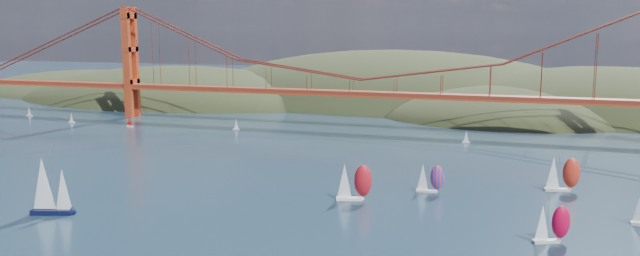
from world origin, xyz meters
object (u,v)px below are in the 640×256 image
object	(u,v)px
racer_1	(551,223)
racer_3	(562,173)
sloop_navy	(49,187)
racer_0	(353,181)
racer_rwb	(430,178)

from	to	relation	value
racer_1	racer_3	bearing A→B (deg)	60.34
sloop_navy	racer_1	distance (m)	115.64
racer_0	racer_1	distance (m)	51.48
racer_rwb	racer_0	bearing A→B (deg)	-147.15
sloop_navy	racer_3	world-z (taller)	sloop_navy
sloop_navy	racer_rwb	distance (m)	97.60
sloop_navy	racer_0	xyz separation A→B (m)	(66.49, 34.88, -1.78)
racer_3	racer_rwb	size ratio (longest dim) A/B	1.24
racer_0	racer_3	xyz separation A→B (m)	(52.20, 26.83, -0.02)
racer_1	racer_rwb	size ratio (longest dim) A/B	1.05
racer_0	racer_rwb	bearing A→B (deg)	23.59
racer_3	racer_rwb	xyz separation A→B (m)	(-34.43, -12.53, -0.99)
racer_3	racer_rwb	world-z (taller)	racer_3
sloop_navy	racer_1	world-z (taller)	sloop_navy
racer_3	racer_0	bearing A→B (deg)	-164.88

